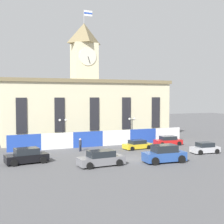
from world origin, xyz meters
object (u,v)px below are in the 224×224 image
Objects in this scene: car_blue_van at (164,154)px; street_lamp_far_left at (132,124)px; car_yellow_coupe at (137,145)px; street_lamp_right at (63,126)px; car_black_suv at (27,156)px; pedestrian at (80,144)px; car_silver_hatch at (205,148)px; car_red_sedan at (168,141)px; car_gray_pickup at (101,159)px.

street_lamp_far_left is at bearing -98.44° from car_blue_van.
street_lamp_far_left reaches higher than car_yellow_coupe.
car_yellow_coupe is at bearing -27.96° from street_lamp_right.
pedestrian is at bearing 25.77° from car_black_suv.
pedestrian is at bearing -22.98° from car_silver_hatch.
car_silver_hatch is 2.17× the size of pedestrian.
street_lamp_far_left is 0.82× the size of car_blue_van.
car_silver_hatch reaches higher than car_yellow_coupe.
street_lamp_right reaches higher than car_red_sedan.
car_red_sedan is (4.52, -3.95, -2.49)m from street_lamp_far_left.
pedestrian is (-8.43, 1.35, 0.38)m from car_yellow_coupe.
car_blue_van is (-1.31, -9.59, 0.34)m from car_yellow_coupe.
pedestrian reaches higher than car_silver_hatch.
car_silver_hatch is at bearing 2.38° from car_gray_pickup.
car_gray_pickup is (-10.66, -13.67, -2.35)m from street_lamp_far_left.
street_lamp_far_left is 0.79× the size of car_gray_pickup.
pedestrian reaches higher than car_yellow_coupe.
car_blue_van is at bearing -101.61° from street_lamp_far_left.
car_red_sedan is 14.69m from pedestrian.
street_lamp_right is at bearing 171.18° from car_red_sedan.
car_yellow_coupe is at bearing 51.13° from pedestrian.
car_blue_van is at bearing 23.60° from car_silver_hatch.
car_silver_hatch is at bearing 131.46° from car_yellow_coupe.
car_black_suv is at bearing -162.47° from car_red_sedan.
car_yellow_coupe is 6.40m from car_red_sedan.
car_silver_hatch is (23.59, -2.88, -0.14)m from car_black_suv.
street_lamp_far_left is 6.50m from car_red_sedan.
car_black_suv is at bearing -2.61° from car_silver_hatch.
car_blue_van is (15.21, -5.81, 0.13)m from car_black_suv.
car_silver_hatch is 0.77× the size of car_blue_van.
car_silver_hatch is at bearing -35.04° from street_lamp_right.
car_blue_van is 13.30m from car_red_sedan.
pedestrian is (-7.12, 10.94, 0.05)m from car_blue_van.
car_gray_pickup reaches higher than car_silver_hatch.
street_lamp_far_left is at bearing 81.41° from pedestrian.
street_lamp_right is 0.97× the size of car_red_sedan.
street_lamp_right reaches higher than car_blue_van.
car_blue_van is at bearing -27.51° from car_black_suv.
street_lamp_far_left is 15.35m from car_blue_van.
street_lamp_far_left is 2.30× the size of pedestrian.
street_lamp_right is 0.81× the size of car_gray_pickup.
street_lamp_far_left is 17.49m from car_gray_pickup.
street_lamp_far_left reaches higher than car_blue_van.
pedestrian is (-14.69, 0.01, 0.34)m from car_red_sedan.
car_gray_pickup is (-8.91, -8.38, 0.18)m from car_yellow_coupe.
car_red_sedan is (-0.81, 8.00, -0.02)m from car_silver_hatch.
car_black_suv reaches higher than car_gray_pickup.
car_yellow_coupe is 0.80× the size of car_gray_pickup.
car_yellow_coupe is (16.52, 3.78, -0.20)m from car_black_suv.
street_lamp_far_left reaches higher than car_gray_pickup.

